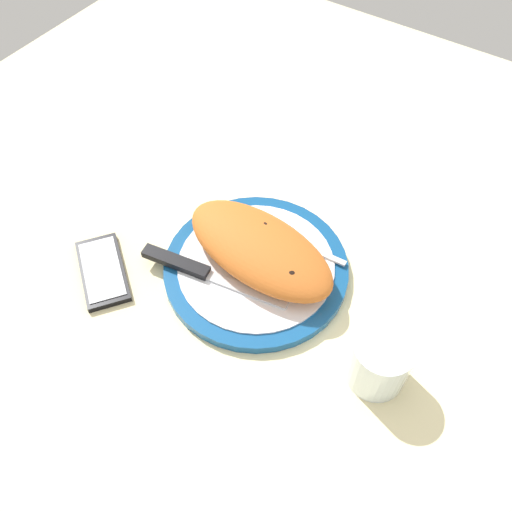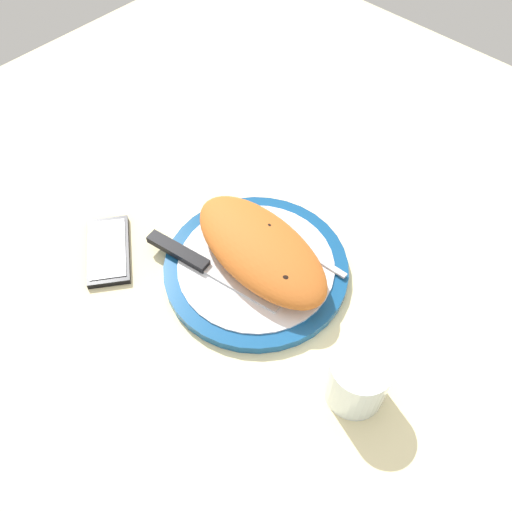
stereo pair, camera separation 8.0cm
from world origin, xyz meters
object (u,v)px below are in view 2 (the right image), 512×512
knife (193,260)px  smartphone (109,250)px  plate (256,268)px  fork (289,241)px  calzone (260,249)px  water_glass (357,381)px

knife → smartphone: bearing=30.2°
plate → fork: (-0.77, -6.56, 1.17)cm
plate → fork: 6.71cm
calzone → smartphone: 24.02cm
plate → calzone: calzone is taller
calzone → smartphone: (19.02, 14.11, -3.99)cm
water_glass → smartphone: bearing=10.4°
plate → calzone: bearing=-83.5°
plate → water_glass: size_ratio=3.40×
plate → smartphone: (19.14, 13.11, -0.34)cm
plate → knife: bearing=40.6°
calzone → fork: calzone is taller
fork → knife: size_ratio=0.76×
plate → water_glass: (-22.57, 5.44, 2.65)cm
water_glass → calzone: bearing=-15.8°
fork → plate: bearing=83.3°
plate → fork: fork is taller
calzone → water_glass: size_ratio=3.21×
fork → knife: 15.01cm
plate → fork: bearing=-96.7°
plate → smartphone: 23.20cm
knife → water_glass: bearing=-178.6°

